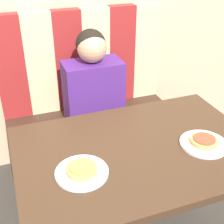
{
  "coord_description": "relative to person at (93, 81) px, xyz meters",
  "views": [
    {
      "loc": [
        -0.49,
        -1.01,
        1.54
      ],
      "look_at": [
        0.0,
        0.35,
        0.7
      ],
      "focal_mm": 50.0,
      "sensor_mm": 36.0,
      "label": 1
    }
  ],
  "objects": [
    {
      "name": "plate_left",
      "position": [
        -0.28,
        -0.78,
        -0.02
      ],
      "size": [
        0.21,
        0.21,
        0.01
      ],
      "color": "white",
      "rests_on": "dining_table"
    },
    {
      "name": "plate_right",
      "position": [
        0.28,
        -0.78,
        -0.02
      ],
      "size": [
        0.21,
        0.21,
        0.01
      ],
      "color": "white",
      "rests_on": "dining_table"
    },
    {
      "name": "booth_seat",
      "position": [
        0.0,
        -0.0,
        -0.51
      ],
      "size": [
        1.13,
        0.58,
        0.45
      ],
      "color": "#382319",
      "rests_on": "ground_plane"
    },
    {
      "name": "person",
      "position": [
        0.0,
        0.0,
        0.0
      ],
      "size": [
        0.36,
        0.21,
        0.61
      ],
      "color": "#4C237A",
      "rests_on": "booth_seat"
    },
    {
      "name": "pizza_left",
      "position": [
        -0.28,
        -0.78,
        -0.0
      ],
      "size": [
        0.12,
        0.12,
        0.02
      ],
      "color": "tan",
      "rests_on": "plate_left"
    },
    {
      "name": "pizza_right",
      "position": [
        0.28,
        -0.78,
        -0.0
      ],
      "size": [
        0.12,
        0.12,
        0.02
      ],
      "color": "tan",
      "rests_on": "plate_right"
    },
    {
      "name": "dining_table",
      "position": [
        0.0,
        -0.7,
        -0.11
      ],
      "size": [
        1.08,
        0.73,
        0.71
      ],
      "color": "#422B1C",
      "rests_on": "ground_plane"
    },
    {
      "name": "booth_backrest",
      "position": [
        -0.0,
        0.25,
        0.05
      ],
      "size": [
        1.13,
        0.08,
        0.68
      ],
      "color": "maroon",
      "rests_on": "booth_seat"
    }
  ]
}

